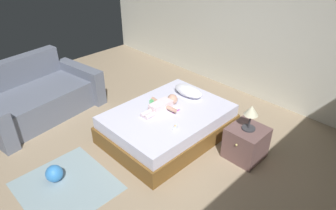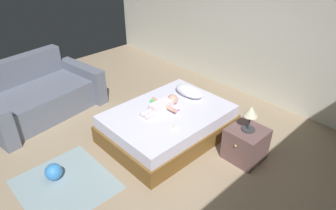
{
  "view_description": "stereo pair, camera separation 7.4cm",
  "coord_description": "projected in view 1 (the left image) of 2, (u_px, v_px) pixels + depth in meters",
  "views": [
    {
      "loc": [
        2.28,
        -1.62,
        2.73
      ],
      "look_at": [
        -0.3,
        0.94,
        0.54
      ],
      "focal_mm": 31.96,
      "sensor_mm": 36.0,
      "label": 1
    },
    {
      "loc": [
        2.33,
        -1.56,
        2.73
      ],
      "look_at": [
        -0.3,
        0.94,
        0.54
      ],
      "focal_mm": 31.96,
      "sensor_mm": 36.0,
      "label": 2
    }
  ],
  "objects": [
    {
      "name": "baby_bottle",
      "position": [
        175.0,
        127.0,
        3.9
      ],
      "size": [
        0.08,
        0.1,
        0.07
      ],
      "color": "white",
      "rests_on": "bed"
    },
    {
      "name": "nightstand",
      "position": [
        246.0,
        143.0,
        4.0
      ],
      "size": [
        0.46,
        0.49,
        0.46
      ],
      "color": "brown",
      "rests_on": "ground_plane"
    },
    {
      "name": "toy_block",
      "position": [
        153.0,
        102.0,
        4.45
      ],
      "size": [
        0.08,
        0.08,
        0.07
      ],
      "color": "#5AC872",
      "rests_on": "bed"
    },
    {
      "name": "toy_ball",
      "position": [
        54.0,
        173.0,
        3.67
      ],
      "size": [
        0.21,
        0.21,
        0.21
      ],
      "primitive_type": "sphere",
      "color": "#3682D3",
      "rests_on": "rug"
    },
    {
      "name": "bed",
      "position": [
        168.0,
        124.0,
        4.41
      ],
      "size": [
        1.3,
        1.8,
        0.44
      ],
      "color": "brown",
      "rests_on": "ground_plane"
    },
    {
      "name": "ground_plane",
      "position": [
        132.0,
        177.0,
        3.77
      ],
      "size": [
        8.0,
        8.0,
        0.0
      ],
      "primitive_type": "plane",
      "color": "gray"
    },
    {
      "name": "toothbrush",
      "position": [
        177.0,
        111.0,
        4.28
      ],
      "size": [
        0.02,
        0.15,
        0.02
      ],
      "color": "#A93EA9",
      "rests_on": "bed"
    },
    {
      "name": "wall_behind_bed",
      "position": [
        271.0,
        18.0,
        4.83
      ],
      "size": [
        8.0,
        0.12,
        2.9
      ],
      "primitive_type": "cube",
      "color": "silver",
      "rests_on": "ground_plane"
    },
    {
      "name": "couch",
      "position": [
        37.0,
        97.0,
        4.92
      ],
      "size": [
        1.36,
        1.96,
        0.89
      ],
      "color": "slate",
      "rests_on": "ground_plane"
    },
    {
      "name": "lamp",
      "position": [
        251.0,
        113.0,
        3.75
      ],
      "size": [
        0.18,
        0.18,
        0.35
      ],
      "color": "#333338",
      "rests_on": "nightstand"
    },
    {
      "name": "baby",
      "position": [
        163.0,
        105.0,
        4.32
      ],
      "size": [
        0.5,
        0.65,
        0.15
      ],
      "color": "white",
      "rests_on": "bed"
    },
    {
      "name": "rug",
      "position": [
        66.0,
        186.0,
        3.64
      ],
      "size": [
        1.11,
        1.03,
        0.01
      ],
      "color": "#89A1A8",
      "rests_on": "ground_plane"
    },
    {
      "name": "pillow",
      "position": [
        188.0,
        91.0,
        4.66
      ],
      "size": [
        0.51,
        0.26,
        0.15
      ],
      "color": "white",
      "rests_on": "bed"
    }
  ]
}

